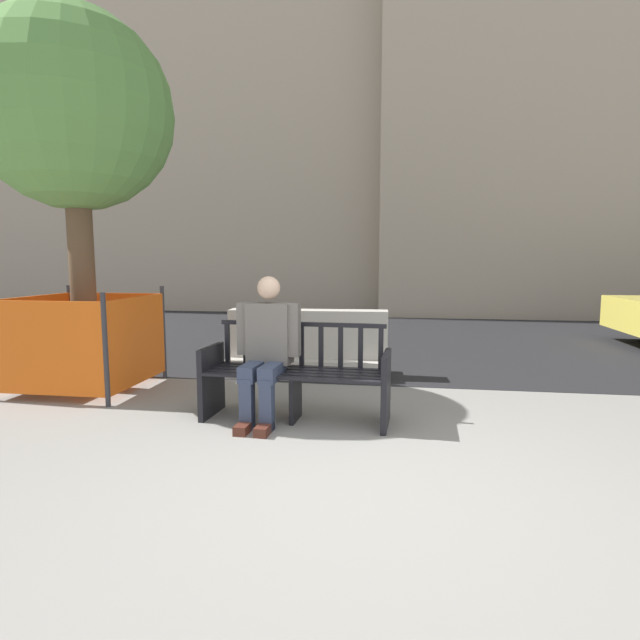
{
  "coord_description": "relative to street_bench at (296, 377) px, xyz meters",
  "views": [
    {
      "loc": [
        0.16,
        -3.03,
        1.46
      ],
      "look_at": [
        -0.72,
        2.83,
        0.75
      ],
      "focal_mm": 28.0,
      "sensor_mm": 36.0,
      "label": 1
    }
  ],
  "objects": [
    {
      "name": "street_bench",
      "position": [
        0.0,
        0.0,
        0.0
      ],
      "size": [
        1.72,
        0.62,
        0.88
      ],
      "color": "black",
      "rests_on": "ground"
    },
    {
      "name": "street_asphalt",
      "position": [
        0.72,
        7.35,
        -0.39
      ],
      "size": [
        120.0,
        12.0,
        0.01
      ],
      "primitive_type": "cube",
      "color": "black",
      "rests_on": "ground"
    },
    {
      "name": "seated_person",
      "position": [
        -0.26,
        -0.04,
        0.29
      ],
      "size": [
        0.59,
        0.74,
        1.31
      ],
      "color": "#66605B",
      "rests_on": "ground"
    },
    {
      "name": "jersey_barrier_centre",
      "position": [
        -0.2,
        1.77,
        -0.06
      ],
      "size": [
        2.02,
        0.76,
        0.84
      ],
      "color": "#ADA89E",
      "rests_on": "ground"
    },
    {
      "name": "street_tree",
      "position": [
        -2.58,
        0.75,
        2.63
      ],
      "size": [
        2.12,
        2.12,
        4.12
      ],
      "color": "brown",
      "rests_on": "ground"
    },
    {
      "name": "construction_fence",
      "position": [
        -2.58,
        0.75,
        0.18
      ],
      "size": [
        1.3,
        1.3,
        1.15
      ],
      "color": "#2D2D33",
      "rests_on": "ground"
    },
    {
      "name": "ground_plane",
      "position": [
        0.72,
        -1.35,
        -0.4
      ],
      "size": [
        200.0,
        200.0,
        0.0
      ],
      "primitive_type": "plane",
      "color": "gray"
    }
  ]
}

